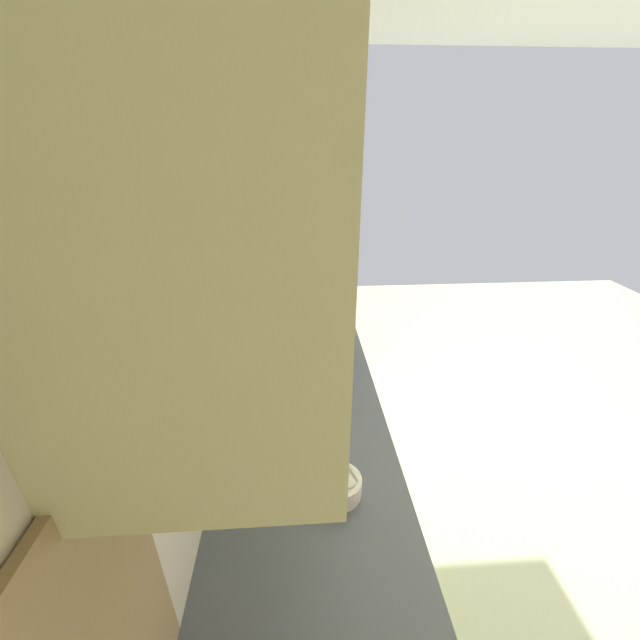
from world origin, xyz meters
TOP-DOWN VIEW (x-y plane):
  - ground_plane at (0.00, 0.00)m, footprint 6.48×6.48m
  - wall_back at (0.00, 1.74)m, footprint 4.17×0.12m
  - counter_run at (-0.40, 1.36)m, footprint 3.24×0.66m
  - upper_cabinets at (-0.40, 1.50)m, footprint 2.14×0.35m
  - oven_range at (1.55, 1.36)m, footprint 0.69×0.65m
  - microwave at (-0.10, 1.38)m, footprint 0.44×0.37m
  - bowl at (-0.91, 1.26)m, footprint 0.15×0.15m

SIDE VIEW (x-z plane):
  - ground_plane at x=0.00m, z-range 0.00..0.00m
  - counter_run at x=-0.40m, z-range 0.00..0.88m
  - oven_range at x=1.55m, z-range -0.07..0.99m
  - bowl at x=-0.91m, z-range 0.89..0.95m
  - microwave at x=-0.10m, z-range 0.88..1.22m
  - wall_back at x=0.00m, z-range 0.00..2.62m
  - upper_cabinets at x=-0.40m, z-range 1.51..2.23m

